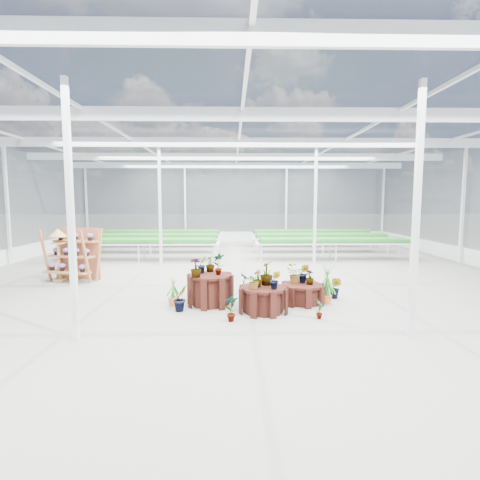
{
  "coord_description": "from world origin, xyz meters",
  "views": [
    {
      "loc": [
        -0.23,
        -10.48,
        2.45
      ],
      "look_at": [
        0.0,
        0.45,
        1.3
      ],
      "focal_mm": 28.0,
      "sensor_mm": 36.0,
      "label": 1
    }
  ],
  "objects_px": {
    "plinth_mid": "(263,299)",
    "bird_table": "(59,255)",
    "plinth_tall": "(210,290)",
    "shelf_rack": "(72,255)",
    "plinth_low": "(302,293)"
  },
  "relations": [
    {
      "from": "plinth_tall",
      "to": "bird_table",
      "type": "relative_size",
      "value": 0.66
    },
    {
      "from": "plinth_tall",
      "to": "shelf_rack",
      "type": "bearing_deg",
      "value": 147.65
    },
    {
      "from": "plinth_mid",
      "to": "plinth_tall",
      "type": "bearing_deg",
      "value": 153.43
    },
    {
      "from": "plinth_tall",
      "to": "plinth_mid",
      "type": "distance_m",
      "value": 1.34
    },
    {
      "from": "plinth_tall",
      "to": "shelf_rack",
      "type": "distance_m",
      "value": 5.2
    },
    {
      "from": "plinth_mid",
      "to": "shelf_rack",
      "type": "height_order",
      "value": "shelf_rack"
    },
    {
      "from": "bird_table",
      "to": "shelf_rack",
      "type": "bearing_deg",
      "value": 28.44
    },
    {
      "from": "bird_table",
      "to": "plinth_mid",
      "type": "bearing_deg",
      "value": -8.67
    },
    {
      "from": "plinth_mid",
      "to": "bird_table",
      "type": "relative_size",
      "value": 0.66
    },
    {
      "from": "plinth_mid",
      "to": "plinth_low",
      "type": "xyz_separation_m",
      "value": [
        1.0,
        0.7,
        -0.05
      ]
    },
    {
      "from": "shelf_rack",
      "to": "bird_table",
      "type": "xyz_separation_m",
      "value": [
        -0.39,
        -0.05,
        0.0
      ]
    },
    {
      "from": "plinth_tall",
      "to": "bird_table",
      "type": "xyz_separation_m",
      "value": [
        -4.76,
        2.72,
        0.45
      ]
    },
    {
      "from": "plinth_low",
      "to": "bird_table",
      "type": "relative_size",
      "value": 0.64
    },
    {
      "from": "plinth_tall",
      "to": "shelf_rack",
      "type": "height_order",
      "value": "shelf_rack"
    },
    {
      "from": "plinth_mid",
      "to": "shelf_rack",
      "type": "bearing_deg",
      "value": 148.84
    }
  ]
}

